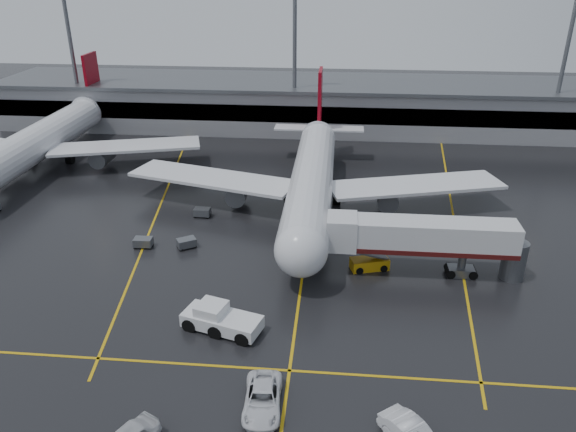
{
  "coord_description": "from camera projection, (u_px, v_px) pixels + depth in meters",
  "views": [
    {
      "loc": [
        3.08,
        -55.93,
        29.22
      ],
      "look_at": [
        -2.0,
        -2.0,
        4.0
      ],
      "focal_mm": 34.5,
      "sensor_mm": 36.0,
      "label": 1
    }
  ],
  "objects": [
    {
      "name": "light_mast_mid",
      "position": [
        295.0,
        53.0,
        95.3
      ],
      "size": [
        3.0,
        1.2,
        25.45
      ],
      "color": "#595B60",
      "rests_on": "ground"
    },
    {
      "name": "service_van_a",
      "position": [
        263.0,
        399.0,
        39.36
      ],
      "size": [
        2.97,
        5.83,
        1.58
      ],
      "primitive_type": "imported",
      "rotation": [
        0.0,
        0.0,
        0.06
      ],
      "color": "white",
      "rests_on": "ground"
    },
    {
      "name": "main_airliner",
      "position": [
        312.0,
        176.0,
        70.05
      ],
      "size": [
        48.8,
        45.6,
        14.1
      ],
      "color": "silver",
      "rests_on": "ground"
    },
    {
      "name": "apron_line_left",
      "position": [
        162.0,
        200.0,
        73.8
      ],
      "size": [
        9.99,
        69.35,
        0.02
      ],
      "primitive_type": "cube",
      "rotation": [
        0.0,
        0.0,
        0.14
      ],
      "color": "gold",
      "rests_on": "ground"
    },
    {
      "name": "jet_bridge",
      "position": [
        423.0,
        239.0,
        54.99
      ],
      "size": [
        19.9,
        3.4,
        6.05
      ],
      "color": "silver",
      "rests_on": "ground"
    },
    {
      "name": "light_mast_left",
      "position": [
        72.0,
        50.0,
        98.7
      ],
      "size": [
        3.0,
        1.2,
        25.45
      ],
      "color": "#595B60",
      "rests_on": "ground"
    },
    {
      "name": "terminal",
      "position": [
        323.0,
        104.0,
        104.52
      ],
      "size": [
        122.0,
        19.0,
        8.6
      ],
      "color": "gray",
      "rests_on": "ground"
    },
    {
      "name": "baggage_cart_b",
      "position": [
        143.0,
        242.0,
        61.52
      ],
      "size": [
        2.04,
        1.37,
        1.12
      ],
      "color": "#595B60",
      "rests_on": "ground"
    },
    {
      "name": "second_airliner",
      "position": [
        42.0,
        139.0,
        84.46
      ],
      "size": [
        48.8,
        45.6,
        14.1
      ],
      "color": "silver",
      "rests_on": "ground"
    },
    {
      "name": "ground",
      "position": [
        307.0,
        241.0,
        63.08
      ],
      "size": [
        220.0,
        220.0,
        0.0
      ],
      "primitive_type": "plane",
      "color": "black",
      "rests_on": "ground"
    },
    {
      "name": "belt_loader",
      "position": [
        369.0,
        264.0,
        57.21
      ],
      "size": [
        4.19,
        2.69,
        2.46
      ],
      "color": "#C58D0C",
      "rests_on": "ground"
    },
    {
      "name": "baggage_cart_a",
      "position": [
        187.0,
        243.0,
        61.38
      ],
      "size": [
        2.38,
        2.16,
        1.12
      ],
      "color": "#595B60",
      "rests_on": "ground"
    },
    {
      "name": "baggage_cart_c",
      "position": [
        202.0,
        212.0,
        68.82
      ],
      "size": [
        2.06,
        1.39,
        1.12
      ],
      "color": "#595B60",
      "rests_on": "ground"
    },
    {
      "name": "apron_line_centre",
      "position": [
        307.0,
        241.0,
        63.07
      ],
      "size": [
        0.25,
        90.0,
        0.02
      ],
      "primitive_type": "cube",
      "color": "gold",
      "rests_on": "ground"
    },
    {
      "name": "pushback_tractor",
      "position": [
        220.0,
        320.0,
        47.7
      ],
      "size": [
        7.34,
        4.63,
        2.44
      ],
      "color": "silver",
      "rests_on": "ground"
    },
    {
      "name": "apron_line_stop",
      "position": [
        289.0,
        371.0,
        43.22
      ],
      "size": [
        60.0,
        0.25,
        0.02
      ],
      "primitive_type": "cube",
      "color": "gold",
      "rests_on": "ground"
    },
    {
      "name": "light_mast_right",
      "position": [
        565.0,
        57.0,
        91.47
      ],
      "size": [
        3.0,
        1.2,
        25.45
      ],
      "color": "#595B60",
      "rests_on": "ground"
    },
    {
      "name": "apron_line_right",
      "position": [
        453.0,
        211.0,
        70.57
      ],
      "size": [
        7.57,
        69.64,
        0.02
      ],
      "primitive_type": "cube",
      "rotation": [
        0.0,
        0.0,
        -0.1
      ],
      "color": "gold",
      "rests_on": "ground"
    }
  ]
}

